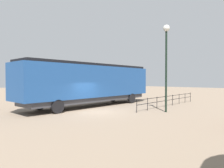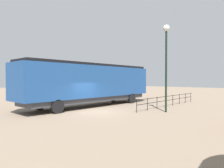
{
  "view_description": "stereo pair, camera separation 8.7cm",
  "coord_description": "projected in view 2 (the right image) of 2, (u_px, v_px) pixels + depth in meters",
  "views": [
    {
      "loc": [
        12.31,
        -11.68,
        2.67
      ],
      "look_at": [
        -0.21,
        2.11,
        2.28
      ],
      "focal_mm": 32.66,
      "sensor_mm": 36.0,
      "label": 1
    },
    {
      "loc": [
        12.38,
        -11.62,
        2.67
      ],
      "look_at": [
        -0.21,
        2.11,
        2.28
      ],
      "focal_mm": 32.66,
      "sensor_mm": 36.0,
      "label": 2
    }
  ],
  "objects": [
    {
      "name": "locomotive",
      "position": [
        95.0,
        83.0,
        20.97
      ],
      "size": [
        3.17,
        15.18,
        4.25
      ],
      "color": "navy",
      "rests_on": "ground_plane"
    },
    {
      "name": "ground_plane",
      "position": [
        97.0,
        112.0,
        16.98
      ],
      "size": [
        120.0,
        120.0,
        0.0
      ],
      "primitive_type": "plane",
      "color": "#84705B"
    },
    {
      "name": "platform_fence",
      "position": [
        169.0,
        99.0,
        20.62
      ],
      "size": [
        0.05,
        11.3,
        1.1
      ],
      "color": "black",
      "rests_on": "ground_plane"
    },
    {
      "name": "lamp_post",
      "position": [
        166.0,
        51.0,
        16.63
      ],
      "size": [
        0.54,
        0.54,
        7.15
      ],
      "color": "black",
      "rests_on": "ground_plane"
    }
  ]
}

